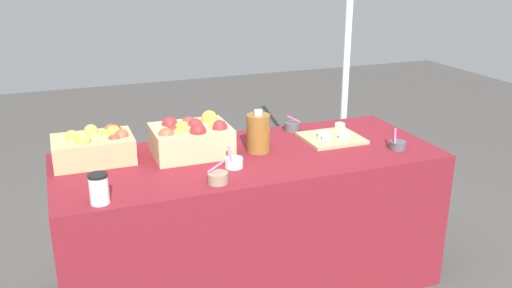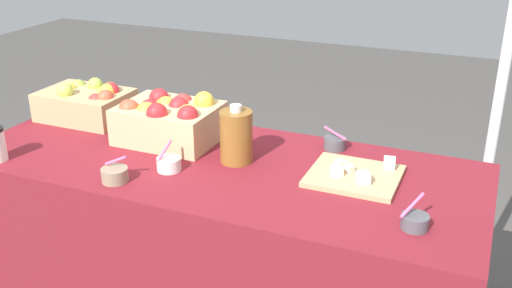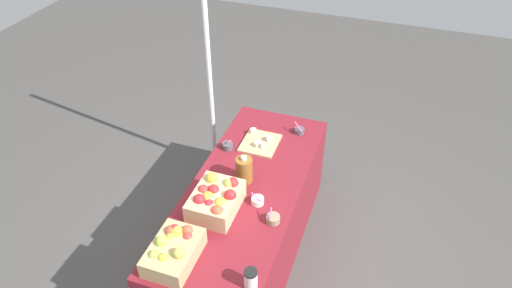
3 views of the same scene
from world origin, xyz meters
name	(u,v)px [view 2 (image 2 of 3)]	position (x,y,z in m)	size (l,w,h in m)	color
table	(220,248)	(0.00, 0.00, 0.37)	(1.90, 0.76, 0.74)	maroon
apple_crate_left	(87,102)	(-0.72, 0.19, 0.81)	(0.37, 0.26, 0.17)	tan
apple_crate_middle	(169,119)	(-0.27, 0.11, 0.83)	(0.38, 0.29, 0.19)	tan
cutting_board_front	(355,175)	(0.49, 0.06, 0.75)	(0.31, 0.28, 0.06)	tan
sample_bowl_near	(115,175)	(-0.25, -0.28, 0.76)	(0.09, 0.09, 0.09)	gray
sample_bowl_mid	(335,143)	(0.36, 0.28, 0.77)	(0.09, 0.08, 0.10)	#4C4C51
sample_bowl_far	(169,164)	(-0.13, -0.13, 0.76)	(0.09, 0.09, 0.10)	silver
sample_bowl_extra	(415,221)	(0.74, -0.19, 0.76)	(0.08, 0.09, 0.10)	#4C4C51
cider_jug	(236,136)	(0.06, 0.03, 0.84)	(0.12, 0.12, 0.22)	brown
tent_pole	(508,45)	(0.91, 0.66, 1.11)	(0.04, 0.04, 2.23)	white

